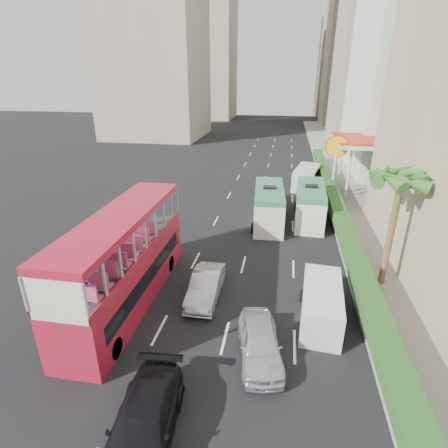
% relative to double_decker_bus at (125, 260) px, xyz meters
% --- Properties ---
extents(ground_plane, '(200.00, 200.00, 0.00)m').
position_rel_double_decker_bus_xyz_m(ground_plane, '(6.00, 0.00, -2.53)').
color(ground_plane, black).
rests_on(ground_plane, ground).
extents(double_decker_bus, '(2.50, 11.00, 5.06)m').
position_rel_double_decker_bus_xyz_m(double_decker_bus, '(0.00, 0.00, 0.00)').
color(double_decker_bus, '#A8162C').
rests_on(double_decker_bus, ground).
extents(car_silver_lane_a, '(1.56, 4.35, 1.43)m').
position_rel_double_decker_bus_xyz_m(car_silver_lane_a, '(4.00, 1.05, -2.53)').
color(car_silver_lane_a, silver).
rests_on(car_silver_lane_a, ground).
extents(car_silver_lane_b, '(2.51, 4.57, 1.47)m').
position_rel_double_decker_bus_xyz_m(car_silver_lane_b, '(7.28, -2.88, -2.53)').
color(car_silver_lane_b, silver).
rests_on(car_silver_lane_b, ground).
extents(car_black, '(2.49, 5.23, 1.47)m').
position_rel_double_decker_bus_xyz_m(car_black, '(3.81, -7.38, -2.53)').
color(car_black, black).
rests_on(car_black, ground).
extents(van_asset, '(2.60, 5.27, 1.44)m').
position_rel_double_decker_bus_xyz_m(van_asset, '(6.76, 16.45, -2.53)').
color(van_asset, silver).
rests_on(van_asset, ground).
extents(minibus_near, '(2.71, 6.92, 3.01)m').
position_rel_double_decker_bus_xyz_m(minibus_near, '(6.75, 12.33, -1.03)').
color(minibus_near, silver).
rests_on(minibus_near, ground).
extents(minibus_far, '(2.42, 6.73, 2.96)m').
position_rel_double_decker_bus_xyz_m(minibus_far, '(10.08, 13.43, -1.05)').
color(minibus_far, silver).
rests_on(minibus_far, ground).
extents(panel_van_near, '(2.18, 4.73, 1.84)m').
position_rel_double_decker_bus_xyz_m(panel_van_near, '(10.05, 0.16, -1.61)').
color(panel_van_near, silver).
rests_on(panel_van_near, ground).
extents(panel_van_far, '(3.26, 5.82, 2.20)m').
position_rel_double_decker_bus_xyz_m(panel_van_far, '(10.24, 23.26, -1.43)').
color(panel_van_far, silver).
rests_on(panel_van_far, ground).
extents(sidewalk, '(6.00, 120.00, 0.18)m').
position_rel_double_decker_bus_xyz_m(sidewalk, '(15.00, 25.00, -2.44)').
color(sidewalk, '#99968C').
rests_on(sidewalk, ground).
extents(kerb_wall, '(0.30, 44.00, 1.00)m').
position_rel_double_decker_bus_xyz_m(kerb_wall, '(12.20, 14.00, -1.85)').
color(kerb_wall, silver).
rests_on(kerb_wall, sidewalk).
extents(hedge, '(1.10, 44.00, 0.70)m').
position_rel_double_decker_bus_xyz_m(hedge, '(12.20, 14.00, -1.00)').
color(hedge, '#2D6626').
rests_on(hedge, kerb_wall).
extents(palm_tree, '(0.36, 0.36, 6.40)m').
position_rel_double_decker_bus_xyz_m(palm_tree, '(13.80, 4.00, 0.85)').
color(palm_tree, brown).
rests_on(palm_tree, sidewalk).
extents(shell_station, '(6.50, 8.00, 5.50)m').
position_rel_double_decker_bus_xyz_m(shell_station, '(16.00, 23.00, 0.22)').
color(shell_station, silver).
rests_on(shell_station, ground).
extents(tower_far_a, '(14.00, 14.00, 44.00)m').
position_rel_double_decker_bus_xyz_m(tower_far_a, '(23.00, 82.00, 19.47)').
color(tower_far_a, tan).
rests_on(tower_far_a, ground).
extents(tower_far_b, '(14.00, 14.00, 40.00)m').
position_rel_double_decker_bus_xyz_m(tower_far_b, '(23.00, 104.00, 17.47)').
color(tower_far_b, tan).
rests_on(tower_far_b, ground).
extents(tower_left_b, '(16.00, 16.00, 46.00)m').
position_rel_double_decker_bus_xyz_m(tower_left_b, '(-16.00, 90.00, 20.47)').
color(tower_left_b, tan).
rests_on(tower_left_b, ground).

